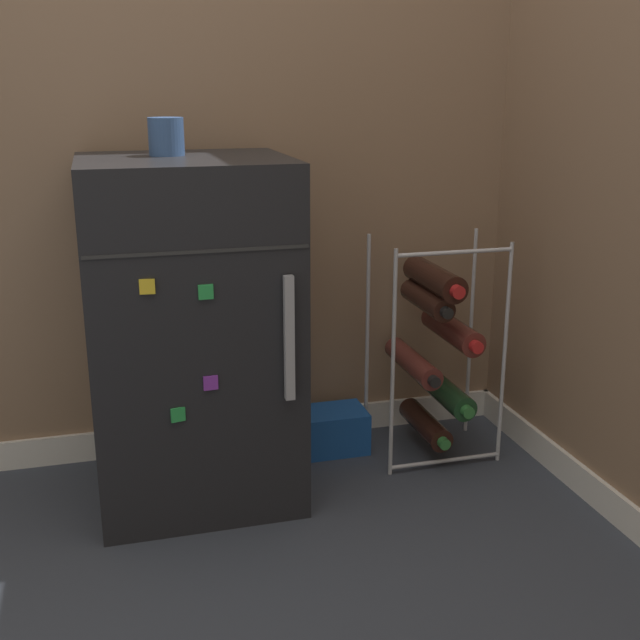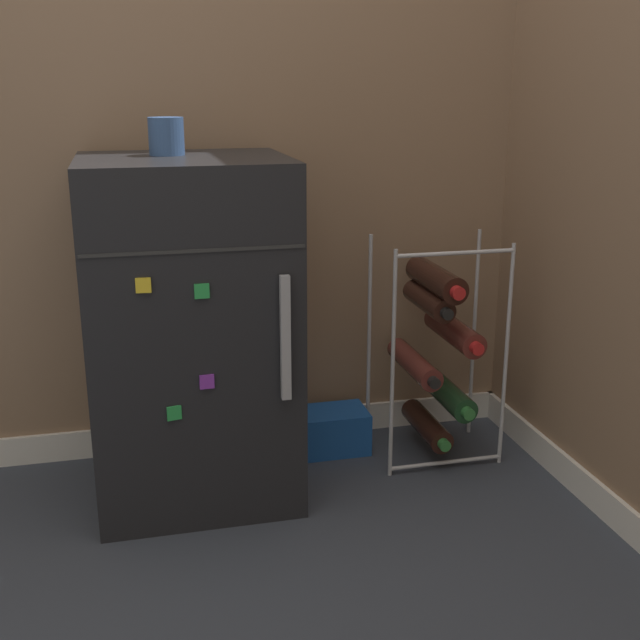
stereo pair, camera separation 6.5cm
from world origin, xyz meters
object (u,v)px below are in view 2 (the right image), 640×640
(wine_rack, at_px, (436,348))
(soda_box, at_px, (325,431))
(fridge_top_cup, at_px, (166,136))
(mini_fridge, at_px, (191,332))

(wine_rack, distance_m, soda_box, 0.44)
(soda_box, bearing_deg, fridge_top_cup, -169.72)
(wine_rack, bearing_deg, mini_fridge, -176.42)
(wine_rack, relative_size, fridge_top_cup, 7.06)
(soda_box, bearing_deg, mini_fridge, -160.87)
(mini_fridge, bearing_deg, soda_box, 19.13)
(wine_rack, distance_m, fridge_top_cup, 1.01)
(mini_fridge, relative_size, soda_box, 3.56)
(fridge_top_cup, bearing_deg, soda_box, 10.28)
(wine_rack, height_order, fridge_top_cup, fridge_top_cup)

